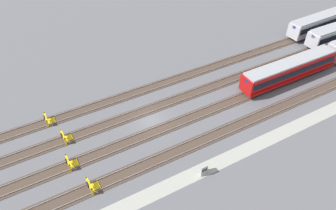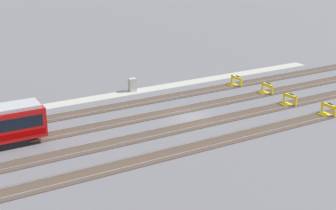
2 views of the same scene
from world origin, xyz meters
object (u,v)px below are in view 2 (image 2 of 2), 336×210
bumper_stop_middle_track (288,100)px  electrical_cabinet (132,85)px  bumper_stop_far_inner_track (327,110)px  bumper_stop_near_inner_track (266,89)px  bumper_stop_nearest_track (235,82)px

bumper_stop_middle_track → electrical_cabinet: electrical_cabinet is taller
bumper_stop_middle_track → bumper_stop_far_inner_track: (-1.18, 4.55, 0.00)m
bumper_stop_near_inner_track → electrical_cabinet: size_ratio=1.25×
bumper_stop_middle_track → bumper_stop_nearest_track: bearing=-86.8°
bumper_stop_nearest_track → bumper_stop_middle_track: bearing=93.2°
bumper_stop_near_inner_track → bumper_stop_middle_track: same height
electrical_cabinet → bumper_stop_nearest_track: bearing=160.1°
bumper_stop_nearest_track → electrical_cabinet: bearing=-19.9°
bumper_stop_near_inner_track → bumper_stop_far_inner_track: (-0.50, 9.13, 0.00)m
bumper_stop_far_inner_track → bumper_stop_middle_track: bearing=-75.4°
bumper_stop_middle_track → bumper_stop_near_inner_track: bearing=-98.4°
bumper_stop_nearest_track → electrical_cabinet: (12.48, -4.52, 0.29)m
bumper_stop_near_inner_track → bumper_stop_far_inner_track: bearing=93.2°
bumper_stop_near_inner_track → bumper_stop_middle_track: (0.68, 4.58, 0.00)m
bumper_stop_far_inner_track → electrical_cabinet: bearing=-52.1°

